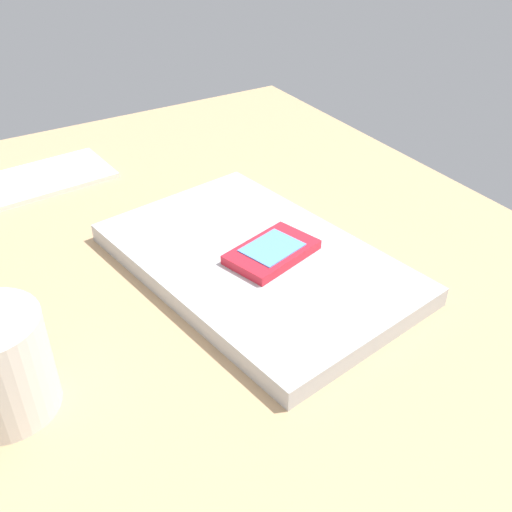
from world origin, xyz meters
TOP-DOWN VIEW (x-y plane):
  - desk_surface at (0.00, 0.00)cm, footprint 120.00×80.00cm
  - laptop_closed at (5.63, -3.17)cm, footprint 39.03×28.06cm
  - cell_phone_on_laptop at (4.41, -4.54)cm, footprint 8.79×11.47cm
  - notepad at (41.02, 12.82)cm, footprint 12.86×21.75cm

SIDE VIEW (x-z plane):
  - desk_surface at x=0.00cm, z-range 0.00..3.00cm
  - notepad at x=41.02cm, z-range 3.00..3.80cm
  - laptop_closed at x=5.63cm, z-range 3.00..5.22cm
  - cell_phone_on_laptop at x=4.41cm, z-range 5.19..6.43cm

